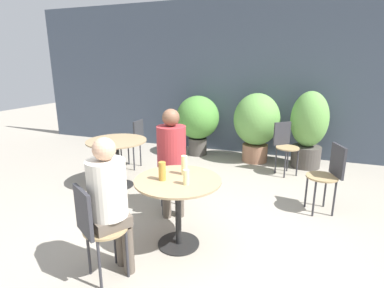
{
  "coord_description": "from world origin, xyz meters",
  "views": [
    {
      "loc": [
        0.84,
        -2.51,
        1.78
      ],
      "look_at": [
        -0.2,
        0.37,
        0.96
      ],
      "focal_mm": 28.0,
      "sensor_mm": 36.0,
      "label": 1
    }
  ],
  "objects_px": {
    "bistro_chair_1": "(95,224)",
    "seated_person_1": "(109,196)",
    "potted_plant_2": "(309,127)",
    "cafe_table_far": "(117,150)",
    "bistro_chair_4": "(134,139)",
    "bistro_chair_0": "(171,168)",
    "beer_glass_2": "(162,171)",
    "potted_plant_1": "(256,123)",
    "bistro_chair_2": "(329,172)",
    "potted_plant_0": "(198,119)",
    "beer_glass_1": "(184,165)",
    "seated_person_0": "(172,153)",
    "cafe_table_near": "(178,194)",
    "beer_glass_0": "(186,177)",
    "bistro_chair_3": "(285,143)"
  },
  "relations": [
    {
      "from": "seated_person_0",
      "to": "seated_person_1",
      "type": "distance_m",
      "value": 1.2
    },
    {
      "from": "seated_person_1",
      "to": "beer_glass_1",
      "type": "distance_m",
      "value": 0.83
    },
    {
      "from": "beer_glass_1",
      "to": "beer_glass_2",
      "type": "distance_m",
      "value": 0.26
    },
    {
      "from": "cafe_table_far",
      "to": "beer_glass_0",
      "type": "distance_m",
      "value": 1.95
    },
    {
      "from": "cafe_table_near",
      "to": "potted_plant_1",
      "type": "relative_size",
      "value": 0.66
    },
    {
      "from": "potted_plant_2",
      "to": "seated_person_1",
      "type": "bearing_deg",
      "value": -113.8
    },
    {
      "from": "seated_person_0",
      "to": "beer_glass_1",
      "type": "distance_m",
      "value": 0.57
    },
    {
      "from": "seated_person_1",
      "to": "potted_plant_2",
      "type": "relative_size",
      "value": 0.92
    },
    {
      "from": "bistro_chair_1",
      "to": "bistro_chair_4",
      "type": "distance_m",
      "value": 2.83
    },
    {
      "from": "bistro_chair_0",
      "to": "beer_glass_2",
      "type": "relative_size",
      "value": 4.75
    },
    {
      "from": "potted_plant_0",
      "to": "potted_plant_2",
      "type": "relative_size",
      "value": 0.88
    },
    {
      "from": "bistro_chair_1",
      "to": "seated_person_1",
      "type": "bearing_deg",
      "value": -90.0
    },
    {
      "from": "cafe_table_far",
      "to": "bistro_chair_3",
      "type": "height_order",
      "value": "bistro_chair_3"
    },
    {
      "from": "bistro_chair_1",
      "to": "seated_person_0",
      "type": "xyz_separation_m",
      "value": [
        0.1,
        1.31,
        0.24
      ]
    },
    {
      "from": "seated_person_0",
      "to": "potted_plant_1",
      "type": "distance_m",
      "value": 2.47
    },
    {
      "from": "bistro_chair_0",
      "to": "bistro_chair_1",
      "type": "bearing_deg",
      "value": -120.0
    },
    {
      "from": "bistro_chair_3",
      "to": "potted_plant_2",
      "type": "xyz_separation_m",
      "value": [
        0.36,
        0.48,
        0.2
      ]
    },
    {
      "from": "cafe_table_near",
      "to": "cafe_table_far",
      "type": "height_order",
      "value": "same"
    },
    {
      "from": "bistro_chair_1",
      "to": "beer_glass_1",
      "type": "xyz_separation_m",
      "value": [
        0.44,
        0.85,
        0.28
      ]
    },
    {
      "from": "seated_person_0",
      "to": "bistro_chair_1",
      "type": "bearing_deg",
      "value": -122.95
    },
    {
      "from": "potted_plant_2",
      "to": "seated_person_0",
      "type": "bearing_deg",
      "value": -123.04
    },
    {
      "from": "beer_glass_2",
      "to": "potted_plant_1",
      "type": "bearing_deg",
      "value": 81.61
    },
    {
      "from": "potted_plant_2",
      "to": "cafe_table_far",
      "type": "bearing_deg",
      "value": -144.39
    },
    {
      "from": "potted_plant_1",
      "to": "potted_plant_2",
      "type": "distance_m",
      "value": 0.9
    },
    {
      "from": "bistro_chair_3",
      "to": "seated_person_0",
      "type": "relative_size",
      "value": 0.66
    },
    {
      "from": "bistro_chair_1",
      "to": "bistro_chair_2",
      "type": "height_order",
      "value": "same"
    },
    {
      "from": "bistro_chair_3",
      "to": "potted_plant_2",
      "type": "bearing_deg",
      "value": 12.33
    },
    {
      "from": "seated_person_0",
      "to": "cafe_table_far",
      "type": "bearing_deg",
      "value": 127.2
    },
    {
      "from": "bistro_chair_4",
      "to": "beer_glass_1",
      "type": "xyz_separation_m",
      "value": [
        1.6,
        -1.73,
        0.28
      ]
    },
    {
      "from": "cafe_table_far",
      "to": "beer_glass_1",
      "type": "bearing_deg",
      "value": -33.64
    },
    {
      "from": "cafe_table_near",
      "to": "seated_person_0",
      "type": "height_order",
      "value": "seated_person_0"
    },
    {
      "from": "cafe_table_near",
      "to": "beer_glass_1",
      "type": "bearing_deg",
      "value": 85.69
    },
    {
      "from": "seated_person_1",
      "to": "beer_glass_1",
      "type": "bearing_deg",
      "value": -85.33
    },
    {
      "from": "seated_person_0",
      "to": "potted_plant_0",
      "type": "height_order",
      "value": "seated_person_0"
    },
    {
      "from": "bistro_chair_1",
      "to": "beer_glass_2",
      "type": "bearing_deg",
      "value": -83.6
    },
    {
      "from": "beer_glass_2",
      "to": "potted_plant_0",
      "type": "bearing_deg",
      "value": 102.73
    },
    {
      "from": "potted_plant_0",
      "to": "beer_glass_2",
      "type": "bearing_deg",
      "value": -77.27
    },
    {
      "from": "beer_glass_0",
      "to": "potted_plant_2",
      "type": "xyz_separation_m",
      "value": [
        1.1,
        3.07,
        -0.05
      ]
    },
    {
      "from": "cafe_table_far",
      "to": "bistro_chair_4",
      "type": "relative_size",
      "value": 1.02
    },
    {
      "from": "bistro_chair_4",
      "to": "bistro_chair_3",
      "type": "bearing_deg",
      "value": 102.62
    },
    {
      "from": "potted_plant_0",
      "to": "potted_plant_2",
      "type": "height_order",
      "value": "potted_plant_2"
    },
    {
      "from": "cafe_table_far",
      "to": "potted_plant_2",
      "type": "xyz_separation_m",
      "value": [
        2.63,
        1.89,
        0.16
      ]
    },
    {
      "from": "seated_person_1",
      "to": "potted_plant_2",
      "type": "bearing_deg",
      "value": -82.34
    },
    {
      "from": "bistro_chair_0",
      "to": "bistro_chair_2",
      "type": "height_order",
      "value": "same"
    },
    {
      "from": "bistro_chair_4",
      "to": "potted_plant_1",
      "type": "relative_size",
      "value": 0.67
    },
    {
      "from": "potted_plant_0",
      "to": "bistro_chair_1",
      "type": "bearing_deg",
      "value": -83.9
    },
    {
      "from": "bistro_chair_2",
      "to": "potted_plant_0",
      "type": "height_order",
      "value": "potted_plant_0"
    },
    {
      "from": "bistro_chair_1",
      "to": "bistro_chair_3",
      "type": "distance_m",
      "value": 3.46
    },
    {
      "from": "seated_person_0",
      "to": "beer_glass_0",
      "type": "relative_size",
      "value": 9.13
    },
    {
      "from": "beer_glass_1",
      "to": "beer_glass_2",
      "type": "bearing_deg",
      "value": -124.07
    }
  ]
}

